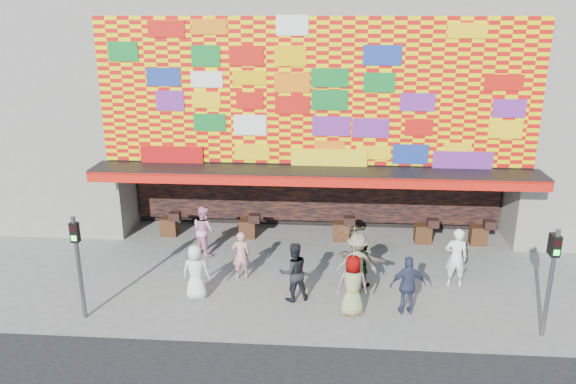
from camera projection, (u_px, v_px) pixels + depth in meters
The scene contains 15 objects.
ground at pixel (309, 299), 16.65m from camera, with size 90.00×90.00×0.00m, color slate.
shop_building at pixel (319, 86), 22.79m from camera, with size 15.20×9.40×10.00m.
neighbor_left at pixel (6, 65), 23.32m from camera, with size 11.00×8.00×12.00m, color gray.
signal_left at pixel (78, 256), 15.10m from camera, with size 0.22×0.20×3.00m.
signal_right at pixel (552, 271), 14.21m from camera, with size 0.22×0.20×3.00m.
ped_a at pixel (196, 272), 16.50m from camera, with size 0.82×0.53×1.67m, color silver.
ped_b at pixel (241, 255), 17.75m from camera, with size 0.57×0.38×1.57m, color #D5898E.
ped_c at pixel (294, 272), 16.35m from camera, with size 0.87×0.68×1.80m, color black.
ped_d at pixel (357, 263), 16.89m from camera, with size 1.19×0.69×1.85m, color #7D745B.
ped_e at pixel (408, 285), 15.63m from camera, with size 1.01×0.42×1.73m, color #313856.
ped_f at pixel (360, 261), 17.25m from camera, with size 1.53×0.49×1.65m, color gray.
ped_g at pixel (352, 285), 15.57m from camera, with size 0.87×0.56×1.77m, color gray.
ped_h at pixel (456, 257), 17.20m from camera, with size 0.69×0.45×1.89m, color white.
ped_i at pixel (204, 230), 19.52m from camera, with size 0.85×0.67×1.76m, color pink.
parasol at pixel (354, 243), 15.18m from camera, with size 1.15×1.17×1.89m.
Camera 1 is at (0.49, -14.87, 8.15)m, focal length 35.00 mm.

